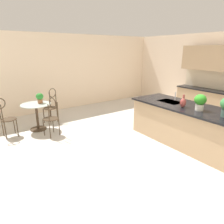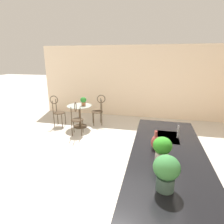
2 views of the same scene
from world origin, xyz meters
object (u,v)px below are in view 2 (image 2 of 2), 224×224
object	(u,v)px
potted_plant_on_table	(83,101)
chair_by_island	(77,117)
chair_toward_desk	(57,109)
chair_near_window	(99,108)
potted_plant_counter_far	(166,171)
bistro_table	(80,114)
potted_plant_counter_near	(162,148)
vase_on_counter	(155,142)

from	to	relation	value
potted_plant_on_table	chair_by_island	bearing A→B (deg)	4.32
potted_plant_on_table	chair_toward_desk	bearing A→B (deg)	-83.96
chair_near_window	potted_plant_counter_far	world-z (taller)	potted_plant_counter_far
bistro_table	chair_toward_desk	bearing A→B (deg)	-85.34
potted_plant_on_table	potted_plant_counter_near	bearing A→B (deg)	36.30
chair_toward_desk	chair_near_window	bearing A→B (deg)	108.72
chair_by_island	vase_on_counter	distance (m)	3.18
potted_plant_on_table	potted_plant_counter_far	world-z (taller)	potted_plant_counter_far
chair_by_island	potted_plant_counter_near	world-z (taller)	potted_plant_counter_near
chair_near_window	vase_on_counter	size ratio (longest dim) A/B	3.62
potted_plant_counter_far	vase_on_counter	xyz separation A→B (m)	(-0.90, -0.11, -0.11)
potted_plant_counter_far	potted_plant_counter_near	bearing A→B (deg)	-177.47
potted_plant_on_table	potted_plant_counter_near	xyz separation A→B (m)	(3.26, 2.39, 0.22)
chair_toward_desk	potted_plant_on_table	size ratio (longest dim) A/B	3.74
potted_plant_counter_near	chair_by_island	bearing A→B (deg)	-137.45
chair_near_window	vase_on_counter	distance (m)	3.80
chair_near_window	potted_plant_on_table	bearing A→B (deg)	-49.17
chair_toward_desk	potted_plant_on_table	world-z (taller)	chair_toward_desk
chair_near_window	vase_on_counter	bearing A→B (deg)	30.30
chair_toward_desk	potted_plant_counter_far	bearing A→B (deg)	41.88
chair_near_window	potted_plant_counter_near	xyz separation A→B (m)	(3.61, 1.99, 0.54)
chair_toward_desk	potted_plant_on_table	xyz separation A→B (m)	(-0.10, 0.91, 0.33)
bistro_table	chair_by_island	size ratio (longest dim) A/B	0.77
chair_by_island	vase_on_counter	bearing A→B (deg)	45.71
chair_by_island	potted_plant_counter_near	xyz separation A→B (m)	(2.55, 2.34, 0.54)
chair_near_window	potted_plant_on_table	world-z (taller)	chair_near_window
chair_by_island	potted_plant_counter_far	bearing A→B (deg)	37.34
chair_near_window	chair_by_island	world-z (taller)	same
potted_plant_counter_near	potted_plant_counter_far	world-z (taller)	potted_plant_counter_far
chair_near_window	potted_plant_counter_far	xyz separation A→B (m)	(4.16, 2.02, 0.57)
chair_toward_desk	potted_plant_counter_near	size ratio (longest dim) A/B	3.02
chair_near_window	chair_toward_desk	world-z (taller)	same
bistro_table	potted_plant_counter_near	world-z (taller)	potted_plant_counter_near
potted_plant_on_table	potted_plant_counter_near	distance (m)	4.05
potted_plant_on_table	potted_plant_counter_far	size ratio (longest dim) A/B	0.72
bistro_table	potted_plant_on_table	bearing A→B (deg)	103.76
potted_plant_counter_near	potted_plant_counter_far	bearing A→B (deg)	2.53
bistro_table	chair_near_window	world-z (taller)	chair_near_window
chair_by_island	potted_plant_on_table	xyz separation A→B (m)	(-0.71, -0.05, 0.33)
bistro_table	vase_on_counter	distance (m)	3.82
chair_toward_desk	chair_by_island	bearing A→B (deg)	57.55
chair_by_island	potted_plant_on_table	world-z (taller)	chair_by_island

